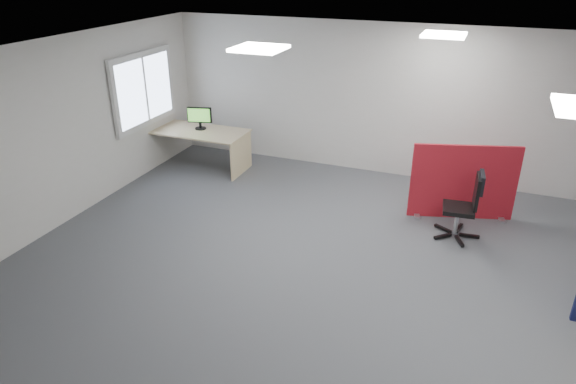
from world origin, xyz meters
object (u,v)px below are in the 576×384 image
(second_desk, at_px, (201,139))
(monitor_second, at_px, (200,117))
(red_divider, at_px, (463,183))
(office_chair, at_px, (467,202))

(second_desk, relative_size, monitor_second, 3.92)
(red_divider, height_order, second_desk, red_divider)
(red_divider, xyz_separation_m, monitor_second, (-4.79, 0.44, 0.38))
(red_divider, distance_m, monitor_second, 4.83)
(red_divider, bearing_deg, second_desk, 159.26)
(monitor_second, bearing_deg, office_chair, -27.46)
(red_divider, bearing_deg, monitor_second, 158.61)
(second_desk, height_order, monitor_second, monitor_second)
(second_desk, relative_size, office_chair, 1.76)
(office_chair, bearing_deg, monitor_second, 162.00)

